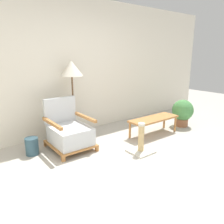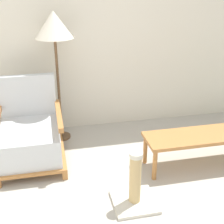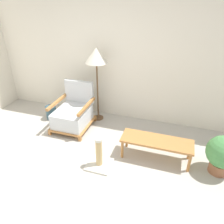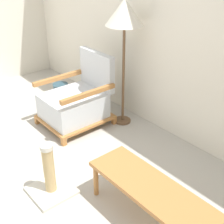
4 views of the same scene
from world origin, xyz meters
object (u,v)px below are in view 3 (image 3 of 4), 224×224
armchair (73,114)px  scratching_post (99,157)px  potted_plant (223,154)px  vase (51,112)px  floor_lamp (96,58)px  coffee_table (157,142)px

armchair → scratching_post: size_ratio=1.67×
scratching_post → potted_plant: bearing=13.8°
vase → scratching_post: (1.48, -1.03, 0.01)m
vase → scratching_post: bearing=-34.8°
floor_lamp → armchair: bearing=-126.8°
floor_lamp → scratching_post: bearing=-68.2°
armchair → floor_lamp: bearing=53.2°
potted_plant → armchair: bearing=170.0°
coffee_table → armchair: bearing=165.2°
coffee_table → scratching_post: bearing=-151.0°
armchair → vase: 0.64m
vase → potted_plant: 3.28m
vase → potted_plant: size_ratio=0.47×
potted_plant → coffee_table: bearing=179.0°
armchair → scratching_post: armchair is taller
vase → potted_plant: potted_plant is taller
armchair → potted_plant: armchair is taller
floor_lamp → vase: size_ratio=5.18×
floor_lamp → scratching_post: (0.53, -1.34, -1.15)m
scratching_post → coffee_table: bearing=29.0°
coffee_table → scratching_post: (-0.80, -0.44, -0.16)m
armchair → potted_plant: bearing=-10.0°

